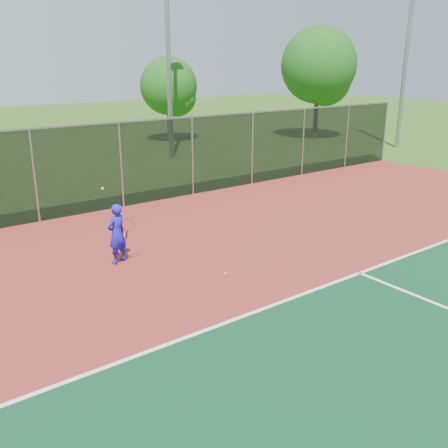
# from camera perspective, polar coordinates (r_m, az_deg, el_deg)

# --- Properties ---
(ground) EXTENTS (120.00, 120.00, 0.00)m
(ground) POSITION_cam_1_polar(r_m,az_deg,el_deg) (9.82, 21.75, -13.83)
(ground) COLOR #295017
(ground) RESTS_ON ground
(court_apron) EXTENTS (30.00, 20.00, 0.02)m
(court_apron) POSITION_cam_1_polar(r_m,az_deg,el_deg) (10.80, 12.70, -9.83)
(court_apron) COLOR maroon
(court_apron) RESTS_ON ground
(fence_back) EXTENTS (30.00, 0.06, 3.03)m
(fence_back) POSITION_cam_1_polar(r_m,az_deg,el_deg) (18.03, -11.69, 6.72)
(fence_back) COLOR black
(fence_back) RESTS_ON court_apron
(tennis_player) EXTENTS (0.66, 0.68, 2.03)m
(tennis_player) POSITION_cam_1_polar(r_m,az_deg,el_deg) (13.01, -12.14, -1.09)
(tennis_player) COLOR #1A16D2
(tennis_player) RESTS_ON court_apron
(practice_ball_3) EXTENTS (0.07, 0.07, 0.07)m
(practice_ball_3) POSITION_cam_1_polar(r_m,az_deg,el_deg) (12.23, 0.15, -5.71)
(practice_ball_3) COLOR #C0D318
(practice_ball_3) RESTS_ON court_apron
(floodlight_n) EXTENTS (0.90, 0.40, 12.72)m
(floodlight_n) POSITION_cam_1_polar(r_m,az_deg,el_deg) (27.30, -6.52, 22.43)
(floodlight_n) COLOR gray
(floodlight_n) RESTS_ON ground
(floodlight_ne) EXTENTS (0.90, 0.40, 12.72)m
(floodlight_ne) POSITION_cam_1_polar(r_m,az_deg,el_deg) (32.52, 20.46, 20.75)
(floodlight_ne) COLOR gray
(floodlight_ne) RESTS_ON ground
(tree_back_mid) EXTENTS (3.66, 3.66, 5.38)m
(tree_back_mid) POSITION_cam_1_polar(r_m,az_deg,el_deg) (33.31, -6.14, 15.12)
(tree_back_mid) COLOR #3A2815
(tree_back_mid) RESTS_ON ground
(tree_back_right) EXTENTS (4.96, 4.96, 7.28)m
(tree_back_right) POSITION_cam_1_polar(r_m,az_deg,el_deg) (34.95, 10.94, 17.01)
(tree_back_right) COLOR #3A2815
(tree_back_right) RESTS_ON ground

